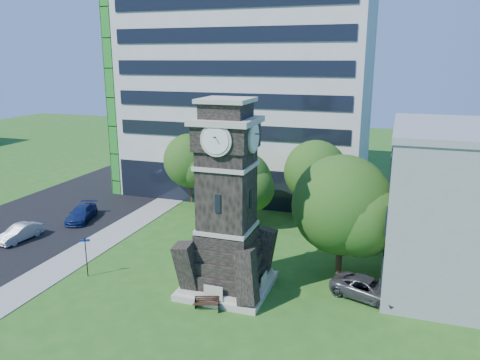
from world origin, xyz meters
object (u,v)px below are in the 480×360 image
(car_east_lot, at_px, (368,289))
(street_sign, at_px, (86,253))
(clock_tower, at_px, (227,211))
(car_street_mid, at_px, (20,233))
(car_street_north, at_px, (82,214))
(park_bench, at_px, (207,302))

(car_east_lot, relative_size, street_sign, 1.67)
(clock_tower, distance_m, car_street_mid, 19.68)
(clock_tower, relative_size, car_street_north, 2.71)
(clock_tower, relative_size, street_sign, 4.37)
(car_street_north, relative_size, park_bench, 2.85)
(car_street_north, distance_m, street_sign, 12.22)
(clock_tower, relative_size, car_east_lot, 2.62)
(park_bench, bearing_deg, car_street_mid, 145.01)
(car_street_mid, distance_m, park_bench, 19.45)
(car_street_mid, height_order, car_east_lot, car_east_lot)
(car_east_lot, bearing_deg, car_street_north, 94.57)
(car_street_north, bearing_deg, clock_tower, -40.96)
(car_street_mid, distance_m, car_street_north, 5.97)
(car_east_lot, height_order, park_bench, car_east_lot)
(car_street_north, xyz_separation_m, car_east_lot, (26.00, -6.49, -0.01))
(car_east_lot, height_order, street_sign, street_sign)
(car_east_lot, xyz_separation_m, street_sign, (-18.40, -3.01, 1.10))
(car_street_mid, bearing_deg, car_street_north, 78.79)
(car_street_north, height_order, car_east_lot, car_street_north)
(car_east_lot, bearing_deg, park_bench, 134.64)
(car_street_mid, distance_m, street_sign, 10.13)
(car_east_lot, bearing_deg, street_sign, 117.86)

